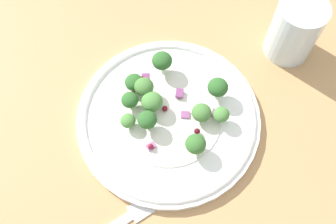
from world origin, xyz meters
TOP-DOWN VIEW (x-y plane):
  - ground_plane at (0.00, 0.00)cm, footprint 180.00×180.00cm
  - plate at (0.05, 2.21)cm, footprint 26.17×26.17cm
  - dressing_pool at (0.05, 2.21)cm, footprint 15.18×15.18cm
  - broccoli_floret_0 at (1.40, -0.10)cm, footprint 2.99×2.99cm
  - broccoli_floret_1 at (2.17, -4.12)cm, footprint 2.67×2.67cm
  - broccoli_floret_2 at (-7.68, 2.51)cm, footprint 2.92×2.92cm
  - broccoli_floret_3 at (-6.09, 6.16)cm, footprint 2.27×2.27cm
  - broccoli_floret_4 at (3.98, -1.70)cm, footprint 2.41×2.41cm
  - broccoli_floret_5 at (5.52, 0.87)cm, footprint 2.10×2.10cm
  - broccoli_floret_6 at (-2.79, -4.95)cm, footprint 2.95×2.95cm
  - broccoli_floret_7 at (3.26, 2.28)cm, footprint 2.65×2.65cm
  - broccoli_floret_8 at (-3.89, 4.59)cm, footprint 2.73×2.73cm
  - broccoli_floret_9 at (1.39, -2.45)cm, footprint 2.73×2.73cm
  - broccoli_floret_10 at (-0.78, 8.34)cm, footprint 2.77×2.77cm
  - cranberry_0 at (4.37, 5.37)cm, footprint 0.76×0.76cm
  - cranberry_1 at (2.62, -3.76)cm, footprint 0.71×0.71cm
  - cranberry_2 at (-2.23, 6.38)cm, footprint 0.84×0.84cm
  - cranberry_3 at (-0.29, 1.16)cm, footprint 0.82×0.82cm
  - cranberry_4 at (0.67, -4.71)cm, footprint 0.94×0.94cm
  - cranberry_5 at (1.65, 0.20)cm, footprint 0.78×0.78cm
  - onion_bit_0 at (-3.00, 0.19)cm, footprint 1.66×1.73cm
  - onion_bit_1 at (-2.16, 3.24)cm, footprint 1.59×1.54cm
  - onion_bit_2 at (0.00, -5.02)cm, footprint 1.51×1.51cm
  - onion_bit_3 at (4.27, 5.19)cm, footprint 1.26×1.01cm
  - onion_bit_4 at (-5.96, 5.17)cm, footprint 1.71×1.70cm
  - onion_bit_5 at (1.76, -4.02)cm, footprint 1.72×1.77cm
  - water_glass at (-22.30, 0.16)cm, footprint 7.22×7.22cm

SIDE VIEW (x-z plane):
  - ground_plane at x=0.00cm, z-range -2.00..0.00cm
  - plate at x=0.05cm, z-range 0.01..1.71cm
  - dressing_pool at x=0.05cm, z-range 1.20..1.40cm
  - onion_bit_2 at x=0.00cm, z-range 1.23..1.54cm
  - onion_bit_1 at x=-2.16cm, z-range 1.28..1.67cm
  - onion_bit_5 at x=1.76cm, z-range 1.29..1.82cm
  - onion_bit_3 at x=4.27cm, z-range 1.45..1.76cm
  - onion_bit_4 at x=-5.96cm, z-range 1.54..1.87cm
  - cranberry_4 at x=0.67cm, z-range 1.24..2.18cm
  - cranberry_1 at x=2.62cm, z-range 1.39..2.10cm
  - cranberry_3 at x=-0.29cm, z-range 1.41..2.22cm
  - onion_bit_0 at x=-3.00cm, z-range 1.58..2.11cm
  - cranberry_5 at x=1.65cm, z-range 1.54..2.33cm
  - cranberry_0 at x=4.37cm, z-range 1.60..2.36cm
  - cranberry_2 at x=-2.23cm, z-range 1.61..2.45cm
  - broccoli_floret_5 at x=5.52cm, z-range 1.74..3.87cm
  - broccoli_floret_1 at x=2.17cm, z-range 1.54..4.24cm
  - broccoli_floret_8 at x=-3.89cm, z-range 1.58..4.35cm
  - broccoli_floret_3 at x=-6.09cm, z-range 1.94..4.24cm
  - broccoli_floret_4 at x=3.98cm, z-range 1.97..4.40cm
  - broccoli_floret_0 at x=1.40cm, z-range 1.71..4.74cm
  - broccoli_floret_10 at x=-0.78cm, z-range 2.06..4.86cm
  - broccoli_floret_7 at x=3.26cm, z-range 2.17..4.85cm
  - broccoli_floret_9 at x=1.39cm, z-range 2.24..5.00cm
  - broccoli_floret_2 at x=-7.68cm, z-range 2.14..5.09cm
  - broccoli_floret_6 at x=-2.79cm, z-range 2.29..5.28cm
  - water_glass at x=-22.30cm, z-range 0.00..9.58cm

